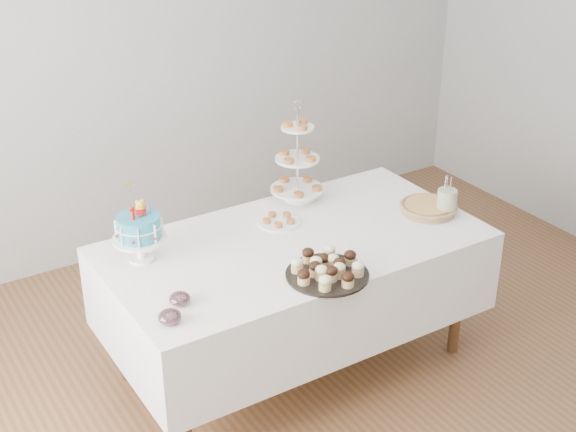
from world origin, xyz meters
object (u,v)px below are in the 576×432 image
table (294,279)px  plate_stack (300,193)px  jam_bowl_b (180,299)px  utensil_pitcher (447,202)px  jam_bowl_a (170,317)px  tiered_stand (297,159)px  pie (428,207)px  pastry_plate (279,221)px  birthday_cake (140,240)px  cupcake_tray (327,268)px

table → plate_stack: (0.29, 0.40, 0.26)m
jam_bowl_b → utensil_pitcher: (1.58, 0.04, 0.05)m
table → jam_bowl_a: (-0.84, -0.34, 0.26)m
jam_bowl_a → utensil_pitcher: 1.69m
table → tiered_stand: 0.67m
pie → pastry_plate: (-0.75, 0.32, -0.01)m
table → birthday_cake: birthday_cake is taller
utensil_pitcher → pastry_plate: bearing=174.3°
plate_stack → pastry_plate: plate_stack is taller
tiered_stand → pastry_plate: size_ratio=2.55×
cupcake_tray → plate_stack: bearing=65.8°
table → birthday_cake: size_ratio=4.76×
plate_stack → jam_bowl_b: plate_stack is taller
pastry_plate → pie: bearing=-22.9°
utensil_pitcher → jam_bowl_b: bearing=-158.2°
pastry_plate → jam_bowl_b: (-0.78, -0.43, 0.01)m
cupcake_tray → pie: cupcake_tray is taller
pastry_plate → plate_stack: bearing=37.2°
plate_stack → utensil_pitcher: bearing=-47.2°
cupcake_tray → tiered_stand: bearing=67.0°
table → jam_bowl_b: 0.82m
tiered_stand → plate_stack: size_ratio=3.16×
cupcake_tray → utensil_pitcher: (0.90, 0.18, 0.04)m
table → birthday_cake: 0.84m
table → jam_bowl_a: size_ratio=18.79×
pie → jam_bowl_a: size_ratio=3.06×
cupcake_tray → plate_stack: 0.85m
birthday_cake → utensil_pitcher: size_ratio=1.76×
jam_bowl_a → cupcake_tray: bearing=-2.7°
jam_bowl_b → plate_stack: bearing=31.3°
pie → tiered_stand: (-0.52, 0.51, 0.21)m
cupcake_tray → jam_bowl_b: bearing=168.0°
tiered_stand → utensil_pitcher: bearing=-46.2°
jam_bowl_a → pastry_plate: bearing=31.8°
jam_bowl_a → utensil_pitcher: (1.68, 0.15, 0.05)m
pie → birthday_cake: bearing=167.4°
table → tiered_stand: bearing=55.7°
plate_stack → jam_bowl_a: 1.35m
tiered_stand → jam_bowl_b: 1.21m
jam_bowl_b → jam_bowl_a: bearing=-131.8°
cupcake_tray → pie: bearing=17.2°
jam_bowl_a → jam_bowl_b: bearing=48.2°
birthday_cake → jam_bowl_b: size_ratio=4.18×
pastry_plate → utensil_pitcher: size_ratio=0.99×
pie → pastry_plate: pie is taller
pastry_plate → utensil_pitcher: utensil_pitcher is taller
table → jam_bowl_a: bearing=-158.1°
plate_stack → utensil_pitcher: utensil_pitcher is taller
pie → table: bearing=171.9°
table → tiered_stand: (0.27, 0.40, 0.47)m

